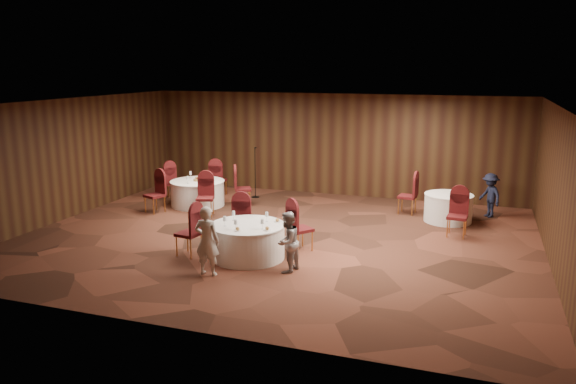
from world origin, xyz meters
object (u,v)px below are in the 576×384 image
(woman_a, at_px, (207,241))
(woman_b, at_px, (287,242))
(table_main, at_px, (248,241))
(table_left, at_px, (198,193))
(table_right, at_px, (448,208))
(man_c, at_px, (490,195))
(mic_stand, at_px, (255,183))

(woman_a, distance_m, woman_b, 1.58)
(table_main, relative_size, table_left, 1.01)
(woman_a, bearing_deg, table_left, -61.09)
(table_right, distance_m, man_c, 1.35)
(table_left, height_order, table_right, same)
(woman_b, bearing_deg, table_right, 161.42)
(man_c, bearing_deg, mic_stand, -127.08)
(table_main, bearing_deg, mic_stand, 110.73)
(table_left, bearing_deg, table_main, -49.59)
(table_main, relative_size, woman_b, 1.30)
(table_left, relative_size, woman_a, 1.14)
(woman_b, bearing_deg, table_main, -104.10)
(table_main, bearing_deg, table_right, 48.48)
(table_left, relative_size, woman_b, 1.28)
(woman_b, bearing_deg, woman_a, -53.03)
(woman_a, bearing_deg, mic_stand, -76.74)
(table_right, relative_size, man_c, 1.04)
(mic_stand, bearing_deg, table_left, -128.29)
(man_c, bearing_deg, table_main, -79.66)
(table_main, distance_m, table_left, 4.96)
(table_left, bearing_deg, woman_a, -60.03)
(table_right, bearing_deg, table_main, -131.52)
(table_main, height_order, woman_b, woman_b)
(woman_b, xyz_separation_m, man_c, (3.84, 5.74, -0.01))
(table_right, relative_size, woman_b, 1.02)
(mic_stand, xyz_separation_m, man_c, (6.92, -0.08, 0.14))
(table_right, relative_size, mic_stand, 0.80)
(mic_stand, bearing_deg, table_right, -8.88)
(table_left, xyz_separation_m, man_c, (8.13, 1.45, 0.23))
(man_c, bearing_deg, table_left, -116.31)
(table_main, distance_m, table_right, 5.86)
(table_right, bearing_deg, mic_stand, 171.12)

